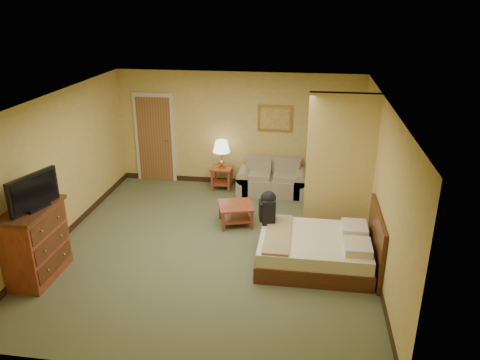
% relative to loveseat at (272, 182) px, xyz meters
% --- Properties ---
extents(floor, '(6.00, 6.00, 0.00)m').
position_rel_loveseat_xyz_m(floor, '(-0.83, -2.57, -0.25)').
color(floor, '#535B3B').
rests_on(floor, ground).
extents(ceiling, '(6.00, 6.00, 0.00)m').
position_rel_loveseat_xyz_m(ceiling, '(-0.83, -2.57, 2.35)').
color(ceiling, white).
rests_on(ceiling, back_wall).
extents(back_wall, '(5.50, 0.02, 2.60)m').
position_rel_loveseat_xyz_m(back_wall, '(-0.83, 0.43, 1.05)').
color(back_wall, tan).
rests_on(back_wall, floor).
extents(left_wall, '(0.02, 6.00, 2.60)m').
position_rel_loveseat_xyz_m(left_wall, '(-3.58, -2.57, 1.05)').
color(left_wall, tan).
rests_on(left_wall, floor).
extents(right_wall, '(0.02, 6.00, 2.60)m').
position_rel_loveseat_xyz_m(right_wall, '(1.92, -2.57, 1.05)').
color(right_wall, tan).
rests_on(right_wall, floor).
extents(partition, '(1.20, 0.15, 2.60)m').
position_rel_loveseat_xyz_m(partition, '(1.32, -1.64, 1.05)').
color(partition, tan).
rests_on(partition, floor).
extents(door, '(0.94, 0.16, 2.10)m').
position_rel_loveseat_xyz_m(door, '(-2.78, 0.40, 0.78)').
color(door, beige).
rests_on(door, floor).
extents(baseboard, '(5.50, 0.02, 0.12)m').
position_rel_loveseat_xyz_m(baseboard, '(-0.83, 0.42, -0.19)').
color(baseboard, black).
rests_on(baseboard, floor).
extents(loveseat, '(1.52, 0.71, 0.77)m').
position_rel_loveseat_xyz_m(loveseat, '(0.00, 0.00, 0.00)').
color(loveseat, gray).
rests_on(loveseat, floor).
extents(side_table, '(0.47, 0.47, 0.52)m').
position_rel_loveseat_xyz_m(side_table, '(-1.15, 0.08, 0.09)').
color(side_table, maroon).
rests_on(side_table, floor).
extents(table_lamp, '(0.38, 0.38, 0.62)m').
position_rel_loveseat_xyz_m(table_lamp, '(-1.15, 0.08, 0.74)').
color(table_lamp, '#B59342').
rests_on(table_lamp, side_table).
extents(coffee_table, '(0.79, 0.79, 0.41)m').
position_rel_loveseat_xyz_m(coffee_table, '(-0.56, -1.64, 0.04)').
color(coffee_table, maroon).
rests_on(coffee_table, floor).
extents(wall_picture, '(0.77, 0.04, 0.60)m').
position_rel_loveseat_xyz_m(wall_picture, '(-0.00, 0.41, 1.35)').
color(wall_picture, '#B78E3F').
rests_on(wall_picture, back_wall).
extents(dresser, '(0.58, 1.11, 1.19)m').
position_rel_loveseat_xyz_m(dresser, '(-3.30, -3.88, 0.35)').
color(dresser, maroon).
rests_on(dresser, floor).
extents(tv, '(0.32, 0.86, 0.54)m').
position_rel_loveseat_xyz_m(tv, '(-3.20, -3.88, 1.19)').
color(tv, black).
rests_on(tv, dresser).
extents(bed, '(1.90, 1.54, 1.00)m').
position_rel_loveseat_xyz_m(bed, '(1.00, -2.89, 0.02)').
color(bed, '#462110').
rests_on(bed, floor).
extents(backpack, '(0.28, 0.37, 0.57)m').
position_rel_loveseat_xyz_m(backpack, '(0.12, -2.44, 0.54)').
color(backpack, black).
rests_on(backpack, bed).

